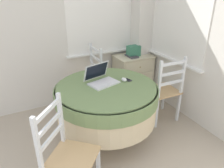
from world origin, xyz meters
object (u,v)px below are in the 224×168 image
cell_phone (128,80)px  dining_chair_near_back_window (89,78)px  corner_cabinet (133,75)px  dining_chair_near_right_window (164,91)px  round_dining_table (106,100)px  storage_box (134,51)px  laptop (101,79)px  computer_mouse (124,80)px  book_on_cabinet (132,56)px  dining_chair_camera_near (67,156)px

cell_phone → dining_chair_near_back_window: size_ratio=0.11×
cell_phone → dining_chair_near_back_window: bearing=101.7°
corner_cabinet → dining_chair_near_right_window: bearing=-93.5°
dining_chair_near_back_window → round_dining_table: bearing=-97.8°
cell_phone → storage_box: bearing=54.4°
dining_chair_near_back_window → cell_phone: bearing=-78.3°
laptop → dining_chair_near_back_window: dining_chair_near_back_window is taller
laptop → cell_phone: (0.32, -0.08, -0.04)m
laptop → dining_chair_near_right_window: (0.90, -0.09, -0.33)m
computer_mouse → dining_chair_near_right_window: size_ratio=0.09×
dining_chair_near_right_window → cell_phone: bearing=179.6°
laptop → dining_chair_near_right_window: 0.97m
round_dining_table → dining_chair_near_back_window: size_ratio=1.25×
dining_chair_near_right_window → book_on_cabinet: 0.89m
dining_chair_near_right_window → dining_chair_camera_near: (-1.55, -0.62, 0.00)m
cell_phone → dining_chair_near_back_window: 0.93m
book_on_cabinet → storage_box: bearing=27.2°
round_dining_table → book_on_cabinet: bearing=44.8°
computer_mouse → cell_phone: 0.06m
dining_chair_camera_near → corner_cabinet: size_ratio=1.37×
cell_phone → round_dining_table: bearing=-175.7°
cell_phone → dining_chair_near_right_window: size_ratio=0.11×
round_dining_table → laptop: bearing=99.1°
corner_cabinet → book_on_cabinet: 0.37m
round_dining_table → computer_mouse: size_ratio=14.22×
computer_mouse → cell_phone: bearing=4.6°
storage_box → corner_cabinet: bearing=36.2°
round_dining_table → storage_box: 1.31m
corner_cabinet → dining_chair_camera_near: bearing=-136.9°
laptop → cell_phone: bearing=-14.6°
cell_phone → dining_chair_camera_near: dining_chair_camera_near is taller
cell_phone → book_on_cabinet: bearing=55.8°
laptop → dining_chair_camera_near: 1.01m
round_dining_table → book_on_cabinet: 1.25m
dining_chair_near_right_window → corner_cabinet: (0.05, 0.89, -0.11)m
laptop → computer_mouse: 0.28m
dining_chair_near_right_window → storage_box: bearing=87.3°
round_dining_table → cell_phone: cell_phone is taller
round_dining_table → computer_mouse: 0.32m
dining_chair_near_back_window → storage_box: 0.87m
computer_mouse → storage_box: 1.11m
dining_chair_near_back_window → book_on_cabinet: size_ratio=4.20×
dining_chair_near_back_window → dining_chair_camera_near: (-0.79, -1.48, 0.00)m
book_on_cabinet → round_dining_table: bearing=-135.2°
computer_mouse → dining_chair_camera_near: dining_chair_camera_near is taller
computer_mouse → dining_chair_camera_near: (-0.91, -0.61, -0.30)m
cell_phone → corner_cabinet: (0.64, 0.89, -0.39)m
computer_mouse → cell_phone: (0.05, 0.00, -0.02)m
computer_mouse → dining_chair_near_back_window: (-0.13, 0.87, -0.30)m
computer_mouse → corner_cabinet: size_ratio=0.12×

